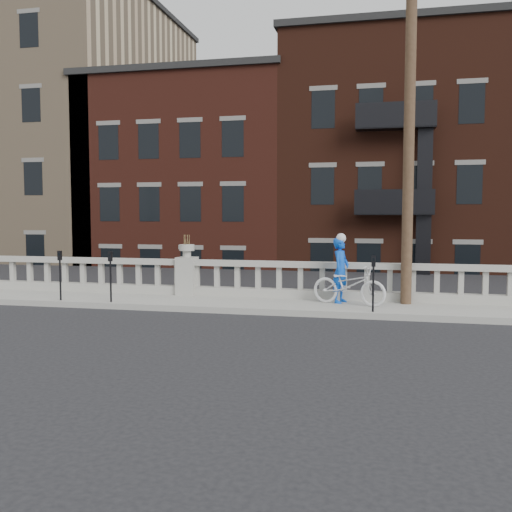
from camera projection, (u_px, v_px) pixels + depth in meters
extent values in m
plane|color=black|center=(129.00, 325.00, 12.88)|extent=(120.00, 120.00, 0.00)
cube|color=gray|center=(176.00, 302.00, 15.80)|extent=(32.00, 2.20, 0.15)
cube|color=gray|center=(187.00, 290.00, 16.71)|extent=(28.00, 0.34, 0.25)
cube|color=gray|center=(187.00, 262.00, 16.64)|extent=(28.00, 0.34, 0.16)
cube|color=gray|center=(187.00, 276.00, 16.67)|extent=(0.55, 0.55, 1.10)
cylinder|color=gray|center=(187.00, 254.00, 16.63)|extent=(0.24, 0.24, 0.20)
cylinder|color=gray|center=(187.00, 248.00, 16.61)|extent=(0.44, 0.44, 0.18)
cube|color=#605E59|center=(192.00, 377.00, 17.25)|extent=(36.00, 0.50, 5.15)
cube|color=black|center=(297.00, 328.00, 38.53)|extent=(80.00, 44.00, 0.50)
cube|color=#595651|center=(178.00, 358.00, 21.77)|extent=(16.00, 7.00, 4.00)
cube|color=#9F8667|center=(24.00, 175.00, 36.59)|extent=(18.00, 16.00, 20.00)
cube|color=black|center=(19.00, 12.00, 35.83)|extent=(18.30, 16.30, 0.30)
cube|color=#4D1F16|center=(214.00, 222.00, 33.02)|extent=(10.00, 14.00, 14.00)
cube|color=black|center=(213.00, 97.00, 32.48)|extent=(10.30, 14.30, 0.30)
cube|color=#39190F|center=(391.00, 209.00, 30.79)|extent=(10.00, 14.00, 15.50)
cube|color=black|center=(394.00, 60.00, 30.19)|extent=(10.30, 14.30, 0.30)
cylinder|color=#422D1E|center=(410.00, 111.00, 14.65)|extent=(0.28, 0.28, 10.00)
cylinder|color=black|center=(60.00, 280.00, 15.58)|extent=(0.05, 0.05, 1.10)
cube|color=black|center=(60.00, 256.00, 15.53)|extent=(0.10, 0.08, 0.26)
cube|color=black|center=(59.00, 254.00, 15.48)|extent=(0.06, 0.01, 0.08)
cylinder|color=black|center=(111.00, 282.00, 15.25)|extent=(0.05, 0.05, 1.10)
cube|color=black|center=(110.00, 256.00, 15.20)|extent=(0.10, 0.08, 0.26)
cube|color=black|center=(109.00, 255.00, 15.16)|extent=(0.06, 0.01, 0.08)
cylinder|color=black|center=(373.00, 289.00, 13.75)|extent=(0.05, 0.05, 1.10)
cube|color=black|center=(374.00, 261.00, 13.70)|extent=(0.10, 0.08, 0.26)
cube|color=black|center=(374.00, 260.00, 13.66)|extent=(0.06, 0.01, 0.08)
imported|color=silver|center=(349.00, 285.00, 14.83)|extent=(2.12, 1.30, 1.05)
imported|color=blue|center=(341.00, 270.00, 15.14)|extent=(0.59, 0.73, 1.74)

